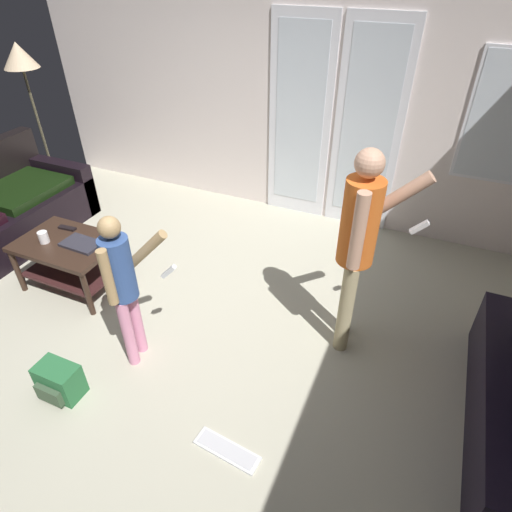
{
  "coord_description": "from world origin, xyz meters",
  "views": [
    {
      "loc": [
        1.72,
        -2.11,
        2.61
      ],
      "look_at": [
        0.73,
        0.15,
        0.83
      ],
      "focal_mm": 30.23,
      "sensor_mm": 36.0,
      "label": 1
    }
  ],
  "objects_px": {
    "backpack": "(59,381)",
    "person_child": "(123,281)",
    "person_adult": "(359,239)",
    "tv_remote_black": "(67,228)",
    "coffee_table": "(70,254)",
    "floor_lamp": "(21,64)",
    "loose_keyboard": "(227,450)",
    "laptop_closed": "(81,244)",
    "cup_near_edge": "(43,237)"
  },
  "relations": [
    {
      "from": "floor_lamp",
      "to": "laptop_closed",
      "type": "relative_size",
      "value": 5.17
    },
    {
      "from": "coffee_table",
      "to": "person_child",
      "type": "bearing_deg",
      "value": -25.01
    },
    {
      "from": "person_adult",
      "to": "floor_lamp",
      "type": "bearing_deg",
      "value": 165.3
    },
    {
      "from": "person_adult",
      "to": "loose_keyboard",
      "type": "bearing_deg",
      "value": -109.07
    },
    {
      "from": "person_child",
      "to": "backpack",
      "type": "height_order",
      "value": "person_child"
    },
    {
      "from": "cup_near_edge",
      "to": "laptop_closed",
      "type": "bearing_deg",
      "value": 16.09
    },
    {
      "from": "laptop_closed",
      "to": "cup_near_edge",
      "type": "xyz_separation_m",
      "value": [
        -0.33,
        -0.09,
        0.04
      ]
    },
    {
      "from": "backpack",
      "to": "person_child",
      "type": "bearing_deg",
      "value": 60.61
    },
    {
      "from": "person_adult",
      "to": "floor_lamp",
      "type": "relative_size",
      "value": 0.91
    },
    {
      "from": "coffee_table",
      "to": "loose_keyboard",
      "type": "xyz_separation_m",
      "value": [
        2.05,
        -0.93,
        -0.34
      ]
    },
    {
      "from": "person_adult",
      "to": "person_child",
      "type": "relative_size",
      "value": 1.3
    },
    {
      "from": "person_adult",
      "to": "floor_lamp",
      "type": "height_order",
      "value": "floor_lamp"
    },
    {
      "from": "coffee_table",
      "to": "cup_near_edge",
      "type": "bearing_deg",
      "value": -154.23
    },
    {
      "from": "backpack",
      "to": "cup_near_edge",
      "type": "xyz_separation_m",
      "value": [
        -0.94,
        0.93,
        0.41
      ]
    },
    {
      "from": "person_child",
      "to": "laptop_closed",
      "type": "distance_m",
      "value": 1.06
    },
    {
      "from": "person_adult",
      "to": "tv_remote_black",
      "type": "distance_m",
      "value": 2.66
    },
    {
      "from": "person_child",
      "to": "person_adult",
      "type": "bearing_deg",
      "value": 29.67
    },
    {
      "from": "person_child",
      "to": "laptop_closed",
      "type": "xyz_separation_m",
      "value": [
        -0.9,
        0.51,
        -0.25
      ]
    },
    {
      "from": "floor_lamp",
      "to": "loose_keyboard",
      "type": "height_order",
      "value": "floor_lamp"
    },
    {
      "from": "backpack",
      "to": "coffee_table",
      "type": "bearing_deg",
      "value": 127.4
    },
    {
      "from": "loose_keyboard",
      "to": "backpack",
      "type": "bearing_deg",
      "value": -176.58
    },
    {
      "from": "backpack",
      "to": "tv_remote_black",
      "type": "bearing_deg",
      "value": 127.76
    },
    {
      "from": "loose_keyboard",
      "to": "cup_near_edge",
      "type": "bearing_deg",
      "value": 158.9
    },
    {
      "from": "backpack",
      "to": "loose_keyboard",
      "type": "relative_size",
      "value": 0.67
    },
    {
      "from": "person_adult",
      "to": "coffee_table",
      "type": "bearing_deg",
      "value": -172.82
    },
    {
      "from": "person_child",
      "to": "loose_keyboard",
      "type": "xyz_separation_m",
      "value": [
        0.99,
        -0.44,
        -0.74
      ]
    },
    {
      "from": "cup_near_edge",
      "to": "tv_remote_black",
      "type": "bearing_deg",
      "value": 84.44
    },
    {
      "from": "laptop_closed",
      "to": "person_adult",
      "type": "bearing_deg",
      "value": 9.29
    },
    {
      "from": "laptop_closed",
      "to": "cup_near_edge",
      "type": "relative_size",
      "value": 3.29
    },
    {
      "from": "person_child",
      "to": "floor_lamp",
      "type": "xyz_separation_m",
      "value": [
        -2.63,
        1.87,
        0.82
      ]
    },
    {
      "from": "person_child",
      "to": "tv_remote_black",
      "type": "distance_m",
      "value": 1.4
    },
    {
      "from": "coffee_table",
      "to": "loose_keyboard",
      "type": "distance_m",
      "value": 2.27
    },
    {
      "from": "backpack",
      "to": "tv_remote_black",
      "type": "xyz_separation_m",
      "value": [
        -0.91,
        1.18,
        0.37
      ]
    },
    {
      "from": "person_child",
      "to": "laptop_closed",
      "type": "relative_size",
      "value": 3.62
    },
    {
      "from": "loose_keyboard",
      "to": "person_child",
      "type": "bearing_deg",
      "value": 156.06
    },
    {
      "from": "backpack",
      "to": "tv_remote_black",
      "type": "distance_m",
      "value": 1.53
    },
    {
      "from": "person_child",
      "to": "tv_remote_black",
      "type": "bearing_deg",
      "value": 151.11
    },
    {
      "from": "laptop_closed",
      "to": "tv_remote_black",
      "type": "xyz_separation_m",
      "value": [
        -0.3,
        0.15,
        -0.0
      ]
    },
    {
      "from": "person_adult",
      "to": "floor_lamp",
      "type": "distance_m",
      "value": 4.23
    },
    {
      "from": "cup_near_edge",
      "to": "floor_lamp",
      "type": "bearing_deg",
      "value": 134.07
    },
    {
      "from": "loose_keyboard",
      "to": "tv_remote_black",
      "type": "relative_size",
      "value": 2.65
    },
    {
      "from": "person_adult",
      "to": "person_child",
      "type": "bearing_deg",
      "value": -150.33
    },
    {
      "from": "backpack",
      "to": "cup_near_edge",
      "type": "relative_size",
      "value": 2.88
    },
    {
      "from": "floor_lamp",
      "to": "loose_keyboard",
      "type": "distance_m",
      "value": 4.56
    },
    {
      "from": "person_adult",
      "to": "loose_keyboard",
      "type": "xyz_separation_m",
      "value": [
        -0.43,
        -1.24,
        -0.96
      ]
    },
    {
      "from": "coffee_table",
      "to": "loose_keyboard",
      "type": "bearing_deg",
      "value": -24.49
    },
    {
      "from": "coffee_table",
      "to": "person_child",
      "type": "height_order",
      "value": "person_child"
    },
    {
      "from": "person_adult",
      "to": "floor_lamp",
      "type": "xyz_separation_m",
      "value": [
        -4.05,
        1.06,
        0.59
      ]
    },
    {
      "from": "laptop_closed",
      "to": "cup_near_edge",
      "type": "distance_m",
      "value": 0.34
    },
    {
      "from": "coffee_table",
      "to": "backpack",
      "type": "xyz_separation_m",
      "value": [
        0.77,
        -1.01,
        -0.22
      ]
    }
  ]
}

